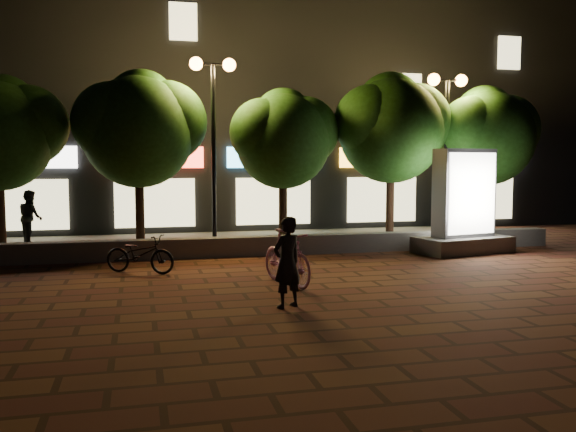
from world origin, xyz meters
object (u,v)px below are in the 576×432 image
object	(u,v)px
scooter_pink	(287,257)
scooter_parked	(140,254)
tree_left	(140,125)
street_lamp_right	(447,113)
tree_far_right	(488,132)
pedestrian	(30,217)
tree_mid	(284,135)
ad_kiosk	(464,211)
rider	(287,262)
street_lamp_left	(213,104)
tree_far_left	(0,129)
tree_right	(392,124)

from	to	relation	value
scooter_pink	scooter_parked	world-z (taller)	scooter_pink
tree_left	scooter_parked	distance (m)	4.57
tree_left	street_lamp_right	distance (m)	8.96
tree_far_right	pedestrian	size ratio (longest dim) A/B	3.05
tree_far_right	pedestrian	distance (m)	13.99
tree_mid	ad_kiosk	xyz separation A→B (m)	(4.43, -2.28, -2.09)
tree_left	scooter_pink	size ratio (longest dim) A/B	2.68
rider	ad_kiosk	bearing A→B (deg)	-168.07
scooter_pink	street_lamp_left	bearing A→B (deg)	83.23
street_lamp_left	scooter_parked	distance (m)	5.20
tree_far_left	street_lamp_right	xyz separation A→B (m)	(12.45, -0.26, 0.60)
tree_far_right	scooter_parked	distance (m)	11.50
street_lamp_right	rider	world-z (taller)	street_lamp_right
tree_right	street_lamp_right	bearing A→B (deg)	-9.10
rider	tree_left	bearing A→B (deg)	-99.83
tree_right	pedestrian	xyz separation A→B (m)	(-10.44, 1.81, -2.70)
tree_far_left	rider	size ratio (longest dim) A/B	3.02
tree_left	scooter_pink	bearing A→B (deg)	-63.05
street_lamp_left	rider	xyz separation A→B (m)	(0.36, -7.03, -3.26)
tree_left	tree_right	distance (m)	7.30
tree_mid	rider	xyz separation A→B (m)	(-1.69, -7.29, -2.45)
rider	pedestrian	bearing A→B (deg)	-86.49
tree_far_left	tree_left	world-z (taller)	tree_left
scooter_pink	tree_far_right	bearing A→B (deg)	19.29
street_lamp_right	scooter_parked	distance (m)	10.17
scooter_pink	tree_far_left	bearing A→B (deg)	123.40
tree_far_right	street_lamp_left	bearing A→B (deg)	-178.24
tree_right	rider	xyz separation A→B (m)	(-4.99, -7.29, -2.80)
tree_far_left	rider	bearing A→B (deg)	-51.44
tree_left	scooter_parked	world-z (taller)	tree_left
street_lamp_right	ad_kiosk	bearing A→B (deg)	-104.42
tree_mid	street_lamp_right	xyz separation A→B (m)	(4.95, -0.26, 0.68)
street_lamp_left	pedestrian	world-z (taller)	street_lamp_left
ad_kiosk	scooter_parked	distance (m)	8.61
tree_left	tree_mid	distance (m)	4.00
scooter_parked	rider	bearing A→B (deg)	-119.73
street_lamp_left	scooter_parked	xyz separation A→B (m)	(-2.02, -3.16, -3.60)
scooter_parked	tree_left	bearing A→B (deg)	27.29
tree_far_left	tree_left	xyz separation A→B (m)	(3.50, 0.00, 0.15)
street_lamp_left	scooter_parked	size ratio (longest dim) A/B	3.19
tree_left	pedestrian	distance (m)	4.45
street_lamp_right	tree_mid	bearing A→B (deg)	176.96
pedestrian	street_lamp_left	bearing A→B (deg)	-137.29
tree_left	tree_right	bearing A→B (deg)	0.00
scooter_pink	ad_kiosk	bearing A→B (deg)	13.28
street_lamp_right	scooter_pink	xyz separation A→B (m)	(-6.19, -5.16, -3.34)
tree_mid	scooter_pink	distance (m)	6.17
street_lamp_left	scooter_parked	world-z (taller)	street_lamp_left
tree_far_right	street_lamp_right	world-z (taller)	street_lamp_right
tree_right	pedestrian	world-z (taller)	tree_right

